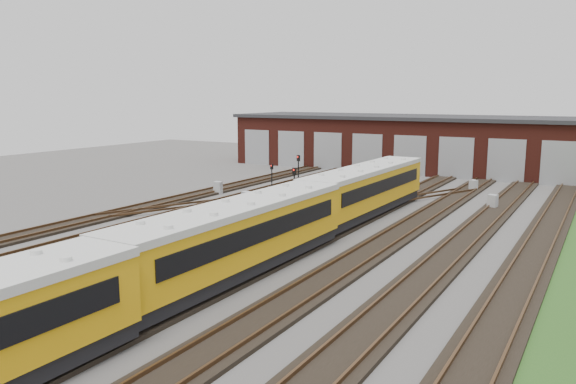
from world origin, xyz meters
The scene contains 13 objects.
ground centered at (0.00, 0.00, 0.00)m, with size 120.00×120.00×0.00m, color #474542.
track_network centered at (-0.17, 0.59, 0.11)m, with size 30.40×70.00×0.33m.
maintenance_shed centered at (-0.01, 39.97, 3.20)m, with size 51.00×12.50×6.35m.
metro_train centered at (2.00, -4.18, 2.02)m, with size 3.14×47.98×3.29m.
signal_mast_0 centered at (-7.79, 14.63, 1.89)m, with size 0.24×0.23×2.96m.
signal_mast_1 centered at (-6.80, 17.51, 2.23)m, with size 0.30×0.28×3.50m.
signal_mast_2 centered at (-3.74, 11.39, 2.08)m, with size 0.27×0.25×3.25m.
signal_mast_3 centered at (0.81, 13.16, 1.67)m, with size 0.24×0.23×2.58m.
relay_cabinet_0 centered at (-7.82, 10.86, 0.56)m, with size 0.67×0.56×1.12m, color #ADB0B2.
relay_cabinet_1 centered at (-13.07, 14.00, 0.55)m, with size 0.66×0.55×1.11m, color #ADB0B2.
relay_cabinet_2 centered at (-1.43, 1.64, 0.44)m, with size 0.53×0.44×0.88m, color #ADB0B2.
relay_cabinet_3 centered at (6.41, 26.92, 0.53)m, with size 0.63×0.53×1.05m, color #ADB0B2.
relay_cabinet_4 centered at (9.50, 19.23, 0.56)m, with size 0.68×0.56×1.13m, color #ADB0B2.
Camera 1 is at (17.23, -25.66, 8.69)m, focal length 35.00 mm.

